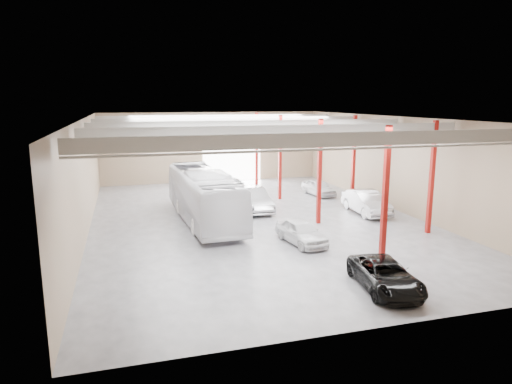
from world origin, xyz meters
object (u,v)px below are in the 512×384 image
black_sedan (385,275)px  car_right_near (366,202)px  car_row_b (253,200)px  car_row_a (301,232)px  car_row_c (231,186)px  coach_bus (204,196)px  car_right_far (319,187)px

black_sedan → car_right_near: 13.92m
car_row_b → car_right_near: (7.69, -3.15, -0.01)m
black_sedan → car_row_a: (-1.10, 7.16, 0.06)m
car_row_a → car_row_c: 14.86m
coach_bus → car_right_near: 11.86m
black_sedan → car_right_far: (5.48, 19.61, 0.04)m
car_row_c → car_right_far: (7.30, -2.39, -0.05)m
black_sedan → car_row_b: size_ratio=0.90×
car_row_a → car_right_near: 8.98m
coach_bus → black_sedan: 14.98m
car_row_b → car_right_near: bearing=-23.8°
black_sedan → car_right_near: size_ratio=0.91×
car_row_c → black_sedan: bearing=-100.4°
car_right_near → car_row_c: bearing=132.8°
car_row_c → car_right_near: 12.38m
car_row_c → car_right_far: bearing=-33.3°
car_row_c → car_right_near: (7.94, -9.50, 0.10)m
car_right_far → car_row_b: bearing=-157.4°
coach_bus → car_right_far: (11.11, 5.78, -1.08)m
black_sedan → car_row_a: size_ratio=1.13×
coach_bus → car_row_c: size_ratio=2.48×
coach_bus → car_right_far: bearing=24.8°
coach_bus → car_row_a: bearing=-58.4°
car_row_b → car_right_far: (7.05, 3.96, -0.17)m
black_sedan → car_row_a: 7.24m
coach_bus → car_row_b: 4.54m
black_sedan → car_right_near: car_right_near is taller
car_row_b → car_row_c: (-0.25, 6.35, -0.11)m
car_right_near → car_row_b: bearing=160.6°
black_sedan → car_row_b: (-1.57, 15.65, 0.20)m
car_row_b → car_right_far: 8.09m
car_row_a → car_row_b: 8.51m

